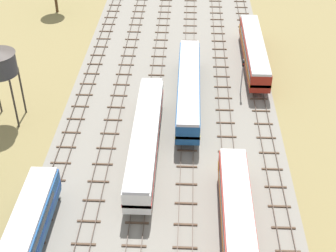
% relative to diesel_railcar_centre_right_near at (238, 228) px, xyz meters
% --- Properties ---
extents(ground_plane, '(480.00, 480.00, 0.00)m').
position_rel_diesel_railcar_centre_right_near_xyz_m(ground_plane, '(-7.31, 27.12, -2.60)').
color(ground_plane, olive).
extents(ballast_bed, '(28.37, 176.00, 0.01)m').
position_rel_diesel_railcar_centre_right_near_xyz_m(ballast_bed, '(-7.31, 27.12, -2.59)').
color(ballast_bed, gray).
rests_on(ballast_bed, ground).
extents(track_far_left, '(2.40, 126.00, 0.29)m').
position_rel_diesel_railcar_centre_right_near_xyz_m(track_far_left, '(-19.49, 28.12, -2.46)').
color(track_far_left, '#47382D').
rests_on(track_far_left, ground).
extents(track_left, '(2.40, 126.00, 0.29)m').
position_rel_diesel_railcar_centre_right_near_xyz_m(track_left, '(-14.62, 28.12, -2.46)').
color(track_left, '#47382D').
rests_on(track_left, ground).
extents(track_centre_left, '(2.40, 126.00, 0.29)m').
position_rel_diesel_railcar_centre_right_near_xyz_m(track_centre_left, '(-9.75, 28.12, -2.46)').
color(track_centre_left, '#47382D').
rests_on(track_centre_left, ground).
extents(track_centre, '(2.40, 126.00, 0.29)m').
position_rel_diesel_railcar_centre_right_near_xyz_m(track_centre, '(-4.87, 28.12, -2.46)').
color(track_centre, '#47382D').
rests_on(track_centre, ground).
extents(track_centre_right, '(2.40, 126.00, 0.29)m').
position_rel_diesel_railcar_centre_right_near_xyz_m(track_centre_right, '(-0.00, 28.12, -2.46)').
color(track_centre_right, '#47382D').
rests_on(track_centre_right, ground).
extents(track_right, '(2.40, 126.00, 0.29)m').
position_rel_diesel_railcar_centre_right_near_xyz_m(track_right, '(4.87, 28.12, -2.46)').
color(track_right, '#47382D').
rests_on(track_right, ground).
extents(diesel_railcar_centre_right_near, '(2.96, 20.50, 3.80)m').
position_rel_diesel_railcar_centre_right_near_xyz_m(diesel_railcar_centre_right_near, '(0.00, 0.00, 0.00)').
color(diesel_railcar_centre_right_near, maroon).
rests_on(diesel_railcar_centre_right_near, ground).
extents(passenger_coach_centre_left_mid, '(2.96, 22.00, 3.80)m').
position_rel_diesel_railcar_centre_right_near_xyz_m(passenger_coach_centre_left_mid, '(-9.75, 13.72, 0.02)').
color(passenger_coach_centre_left_mid, white).
rests_on(passenger_coach_centre_left_mid, ground).
extents(passenger_coach_centre_midfar, '(2.96, 22.00, 3.80)m').
position_rel_diesel_railcar_centre_right_near_xyz_m(passenger_coach_centre_midfar, '(-4.87, 25.27, 0.02)').
color(passenger_coach_centre_midfar, '#194C8C').
rests_on(passenger_coach_centre_midfar, ground).
extents(diesel_railcar_right_far, '(2.96, 20.50, 3.80)m').
position_rel_diesel_railcar_centre_right_near_xyz_m(diesel_railcar_right_far, '(4.87, 36.37, 0.00)').
color(diesel_railcar_right_far, maroon).
rests_on(diesel_railcar_right_far, ground).
extents(signal_post_nearest, '(0.28, 0.47, 5.31)m').
position_rel_diesel_railcar_centre_right_near_xyz_m(signal_post_nearest, '(2.44, 28.07, 0.78)').
color(signal_post_nearest, gray).
rests_on(signal_post_nearest, ground).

